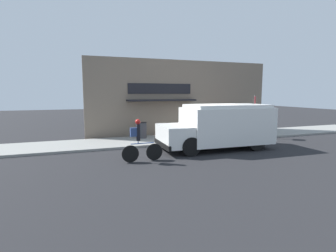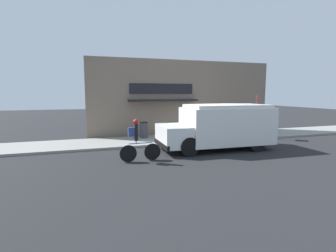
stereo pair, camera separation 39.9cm
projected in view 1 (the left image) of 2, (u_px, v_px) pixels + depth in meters
The scene contains 7 objects.
ground_plane at pixel (207, 143), 14.81m from camera, with size 70.00×70.00×0.00m, color #232326.
sidewalk at pixel (195, 138), 16.20m from camera, with size 28.00×3.00×0.12m.
storefront at pixel (182, 98), 17.63m from camera, with size 12.87×0.94×4.97m.
school_bus at pixel (220, 126), 13.19m from camera, with size 5.69×2.97×2.23m.
cyclist at pixel (140, 142), 10.71m from camera, with size 1.73×0.21×1.76m.
stop_sign_post at pixel (254, 109), 16.29m from camera, with size 0.45×0.45×2.53m.
trash_bin at pixel (143, 130), 15.67m from camera, with size 0.48×0.48×0.96m.
Camera 1 is at (-7.13, -12.90, 2.82)m, focal length 28.00 mm.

